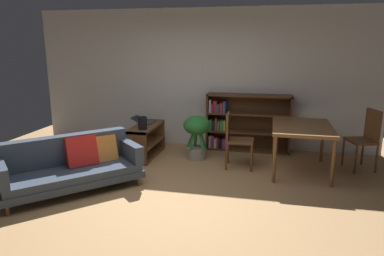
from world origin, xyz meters
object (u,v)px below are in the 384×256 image
media_console (146,141)px  open_laptop (144,121)px  fabric_couch (72,165)px  dining_chair_far (235,137)px  dining_chair_near (366,136)px  bookshelf (242,123)px  potted_floor_plant (197,132)px  desk_speaker (142,123)px  dining_table (302,130)px

media_console → open_laptop: open_laptop is taller
fabric_couch → dining_chair_far: (2.17, 1.41, 0.16)m
dining_chair_near → fabric_couch: bearing=-157.2°
dining_chair_far → bookshelf: bookshelf is taller
media_console → bookshelf: 1.88m
open_laptop → potted_floor_plant: size_ratio=0.51×
desk_speaker → dining_chair_near: (3.69, 0.42, -0.13)m
media_console → dining_table: 2.75m
fabric_couch → dining_table: (3.22, 1.44, 0.34)m
dining_chair_near → dining_chair_far: bearing=-169.8°
fabric_couch → open_laptop: fabric_couch is taller
media_console → dining_chair_far: dining_chair_far is taller
dining_table → bookshelf: bookshelf is taller
open_laptop → dining_chair_near: dining_chair_near is taller
open_laptop → desk_speaker: desk_speaker is taller
desk_speaker → potted_floor_plant: (0.89, 0.37, -0.20)m
dining_chair_near → bookshelf: bearing=161.6°
bookshelf → media_console: bearing=-154.1°
fabric_couch → potted_floor_plant: (1.45, 1.73, 0.14)m
open_laptop → desk_speaker: bearing=-73.3°
fabric_couch → media_console: (0.51, 1.66, -0.07)m
open_laptop → dining_chair_far: 1.82m
dining_table → dining_chair_near: size_ratio=1.27×
dining_table → dining_chair_near: dining_chair_near is taller
dining_chair_near → media_console: bearing=-178.0°
fabric_couch → dining_chair_near: dining_chair_near is taller
fabric_couch → desk_speaker: desk_speaker is taller
open_laptop → dining_chair_near: (3.84, -0.09, -0.05)m
bookshelf → fabric_couch: bearing=-131.6°
open_laptop → dining_table: (2.81, -0.43, 0.08)m
open_laptop → potted_floor_plant: 1.05m
media_console → bookshelf: size_ratio=0.68×
open_laptop → dining_chair_far: dining_chair_far is taller
open_laptop → dining_chair_near: 3.84m
media_console → dining_table: bearing=-4.5°
open_laptop → dining_table: 2.84m
media_console → potted_floor_plant: bearing=4.5°
fabric_couch → dining_table: 3.55m
dining_chair_near → dining_chair_far: 2.12m
fabric_couch → open_laptop: size_ratio=4.75×
media_console → open_laptop: bearing=114.3°
media_console → dining_chair_near: (3.74, 0.13, 0.28)m
dining_table → desk_speaker: bearing=-178.3°
potted_floor_plant → bookshelf: bearing=45.1°
fabric_couch → potted_floor_plant: size_ratio=2.42×
fabric_couch → desk_speaker: size_ratio=8.64×
dining_table → dining_chair_far: (-1.05, -0.03, -0.17)m
dining_table → fabric_couch: bearing=-155.9°
media_console → bookshelf: (1.68, 0.82, 0.25)m
media_console → dining_chair_near: dining_chair_near is taller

